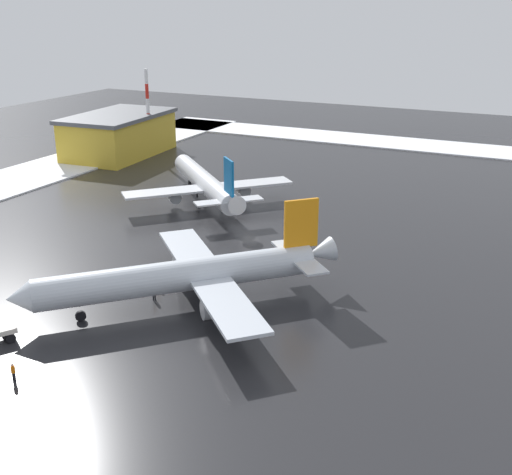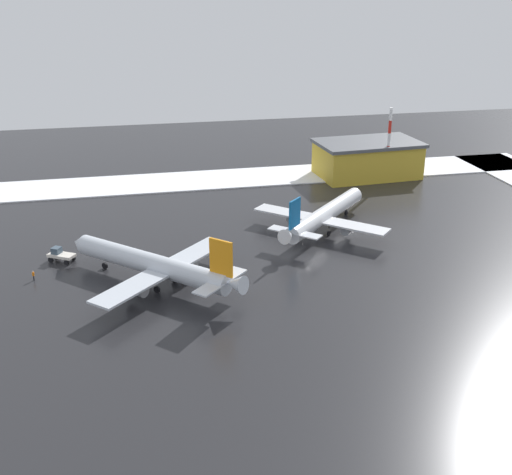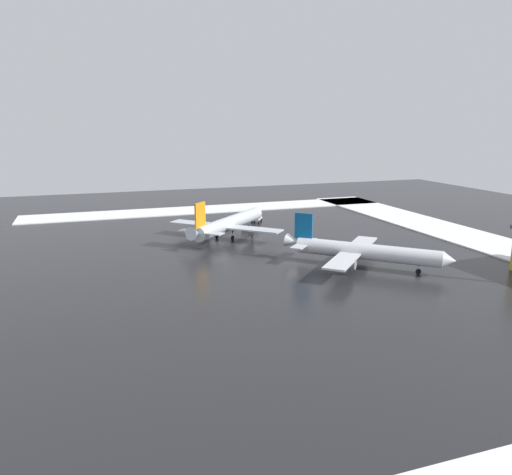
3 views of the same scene
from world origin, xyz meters
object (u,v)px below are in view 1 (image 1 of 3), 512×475
object	(u,v)px
ground_crew_beside_wing	(13,371)
cargo_hangar	(119,134)
ground_crew_near_tug	(158,280)
antenna_mast	(148,113)
airplane_parked_starboard	(187,275)
ground_crew_by_nose_gear	(154,292)
airplane_far_rear	(206,183)

from	to	relation	value
ground_crew_beside_wing	cargo_hangar	xyz separation A→B (m)	(-74.96, -45.64, 3.47)
ground_crew_near_tug	cargo_hangar	size ratio (longest dim) A/B	0.07
ground_crew_near_tug	antenna_mast	world-z (taller)	antenna_mast
airplane_parked_starboard	antenna_mast	distance (m)	74.14
airplane_parked_starboard	ground_crew_beside_wing	world-z (taller)	airplane_parked_starboard
ground_crew_by_nose_gear	ground_crew_beside_wing	world-z (taller)	same
airplane_far_rear	antenna_mast	distance (m)	37.80
airplane_parked_starboard	ground_crew_beside_wing	bearing A→B (deg)	28.35
ground_crew_beside_wing	antenna_mast	size ratio (longest dim) A/B	0.10
airplane_far_rear	cargo_hangar	distance (m)	40.41
ground_crew_by_nose_gear	ground_crew_near_tug	distance (m)	3.14
ground_crew_beside_wing	cargo_hangar	distance (m)	87.83
ground_crew_beside_wing	airplane_far_rear	bearing A→B (deg)	-166.37
airplane_far_rear	ground_crew_near_tug	xyz separation A→B (m)	(31.55, 11.98, -2.28)
airplane_parked_starboard	antenna_mast	xyz separation A→B (m)	(-58.38, -45.37, 5.52)
cargo_hangar	airplane_parked_starboard	bearing A→B (deg)	38.55
antenna_mast	airplane_far_rear	bearing A→B (deg)	48.67
ground_crew_by_nose_gear	ground_crew_near_tug	xyz separation A→B (m)	(-2.82, -1.39, 0.00)
airplane_parked_starboard	ground_crew_near_tug	distance (m)	6.27
airplane_parked_starboard	antenna_mast	world-z (taller)	antenna_mast
ground_crew_by_nose_gear	antenna_mast	distance (m)	72.57
airplane_parked_starboard	airplane_far_rear	distance (m)	37.89
ground_crew_by_nose_gear	cargo_hangar	world-z (taller)	cargo_hangar
ground_crew_near_tug	cargo_hangar	distance (m)	70.57
ground_crew_beside_wing	antenna_mast	world-z (taller)	antenna_mast
ground_crew_near_tug	antenna_mast	xyz separation A→B (m)	(-56.23, -40.03, 8.02)
ground_crew_near_tug	ground_crew_beside_wing	xyz separation A→B (m)	(21.47, -0.26, 0.00)
ground_crew_near_tug	antenna_mast	distance (m)	69.49
airplane_parked_starboard	antenna_mast	bearing A→B (deg)	-97.64
ground_crew_by_nose_gear	antenna_mast	size ratio (longest dim) A/B	0.10
airplane_far_rear	cargo_hangar	world-z (taller)	airplane_far_rear
airplane_parked_starboard	ground_crew_near_tug	size ratio (longest dim) A/B	16.29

